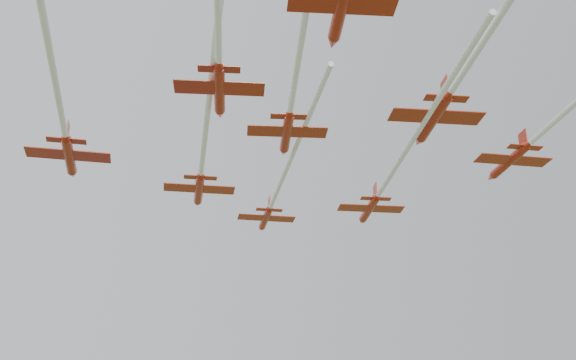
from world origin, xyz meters
name	(u,v)px	position (x,y,z in m)	size (l,w,h in m)	color
jet_lead	(277,191)	(6.45, 11.49, 57.34)	(17.66, 51.90, 2.72)	red
jet_row2_left	(203,151)	(-8.69, 0.08, 55.95)	(19.36, 54.83, 2.91)	red
jet_row2_right	(390,176)	(13.56, -6.88, 53.93)	(20.01, 50.44, 2.74)	red
jet_row3_left	(61,111)	(-26.52, -7.18, 53.94)	(16.09, 51.68, 2.89)	red
jet_row3_mid	(292,99)	(-3.54, -14.24, 57.22)	(18.55, 41.54, 2.85)	red
jet_row4_left	(218,39)	(-15.77, -24.53, 55.37)	(18.76, 43.06, 2.72)	red
jet_row4_right	(467,66)	(5.94, -31.76, 54.16)	(19.48, 48.13, 2.94)	red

